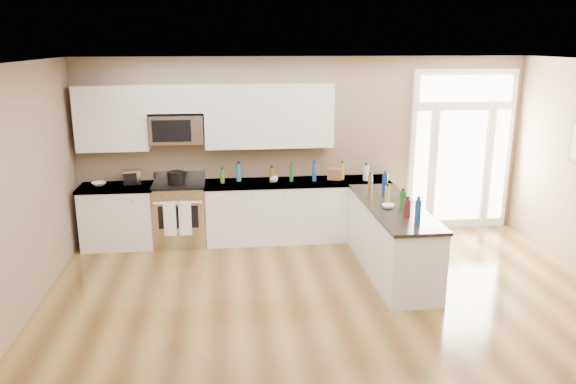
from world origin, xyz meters
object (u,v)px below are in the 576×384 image
(toaster_oven, at_px, (131,177))
(kitchen_range, at_px, (180,213))
(peninsula_cabinet, at_px, (391,241))
(stockpot, at_px, (176,177))

(toaster_oven, bearing_deg, kitchen_range, -24.86)
(peninsula_cabinet, relative_size, toaster_oven, 9.28)
(peninsula_cabinet, distance_m, stockpot, 3.31)
(toaster_oven, bearing_deg, stockpot, -25.54)
(peninsula_cabinet, relative_size, stockpot, 8.89)
(peninsula_cabinet, xyz_separation_m, toaster_oven, (-3.59, 1.55, 0.61))
(kitchen_range, height_order, stockpot, stockpot)
(stockpot, height_order, toaster_oven, toaster_oven)
(stockpot, bearing_deg, toaster_oven, 171.34)
(peninsula_cabinet, height_order, stockpot, stockpot)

